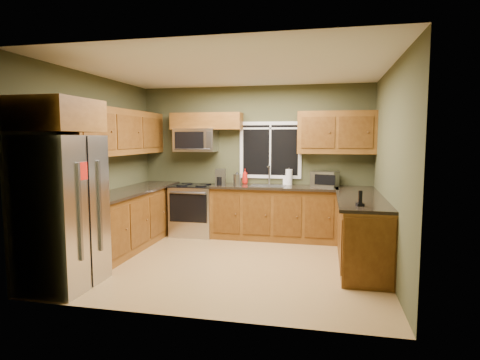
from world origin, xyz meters
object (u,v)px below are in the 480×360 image
at_px(coffee_maker, 220,178).
at_px(soap_bottle_a, 245,176).
at_px(refrigerator, 62,212).
at_px(microwave, 196,140).
at_px(paper_towel_roll, 289,177).
at_px(toaster_oven, 325,179).
at_px(soap_bottle_b, 286,179).
at_px(range, 194,209).
at_px(kettle, 237,179).
at_px(cordless_phone, 360,201).

height_order(coffee_maker, soap_bottle_a, coffee_maker).
bearing_deg(refrigerator, soap_bottle_a, 62.09).
bearing_deg(microwave, refrigerator, -103.34).
xyz_separation_m(paper_towel_roll, soap_bottle_a, (-0.80, 0.02, -0.00)).
height_order(toaster_oven, coffee_maker, coffee_maker).
xyz_separation_m(coffee_maker, soap_bottle_b, (1.14, 0.28, -0.03)).
relative_size(range, microwave, 1.23).
height_order(range, paper_towel_roll, paper_towel_roll).
bearing_deg(toaster_oven, coffee_maker, -174.95).
height_order(coffee_maker, kettle, coffee_maker).
distance_m(refrigerator, microwave, 3.10).
bearing_deg(coffee_maker, soap_bottle_b, 13.87).
xyz_separation_m(kettle, cordless_phone, (1.94, -1.79, -0.05)).
bearing_deg(cordless_phone, toaster_oven, 102.57).
bearing_deg(kettle, soap_bottle_a, 72.93).
bearing_deg(soap_bottle_b, cordless_phone, -61.81).
xyz_separation_m(paper_towel_roll, cordless_phone, (1.06, -2.04, -0.08)).
bearing_deg(kettle, cordless_phone, -42.69).
bearing_deg(microwave, soap_bottle_a, 5.98).
relative_size(refrigerator, paper_towel_roll, 5.89).
bearing_deg(refrigerator, range, 76.03).
bearing_deg(toaster_oven, soap_bottle_a, 175.15).
height_order(paper_towel_roll, soap_bottle_a, paper_towel_roll).
relative_size(coffee_maker, cordless_phone, 1.48).
distance_m(microwave, cordless_phone, 3.47).
height_order(microwave, paper_towel_roll, microwave).
bearing_deg(microwave, paper_towel_roll, 2.50).
xyz_separation_m(kettle, paper_towel_roll, (0.88, 0.25, 0.03)).
bearing_deg(paper_towel_roll, microwave, -177.50).
bearing_deg(soap_bottle_a, paper_towel_roll, -1.43).
bearing_deg(range, refrigerator, -103.97).
xyz_separation_m(microwave, kettle, (0.82, -0.18, -0.68)).
distance_m(refrigerator, soap_bottle_b, 3.81).
bearing_deg(refrigerator, toaster_oven, 43.69).
bearing_deg(soap_bottle_b, coffee_maker, -166.13).
height_order(coffee_maker, cordless_phone, coffee_maker).
bearing_deg(toaster_oven, microwave, 179.34).
height_order(toaster_oven, kettle, toaster_oven).
bearing_deg(cordless_phone, coffee_maker, 141.54).
bearing_deg(soap_bottle_a, toaster_oven, -4.85).
height_order(microwave, coffee_maker, microwave).
relative_size(range, cordless_phone, 4.94).
relative_size(refrigerator, toaster_oven, 3.65).
bearing_deg(coffee_maker, soap_bottle_a, 36.06).
bearing_deg(coffee_maker, microwave, 160.02).
xyz_separation_m(refrigerator, paper_towel_roll, (2.39, 2.98, 0.18)).
bearing_deg(microwave, toaster_oven, -0.66).
relative_size(toaster_oven, kettle, 2.04).
bearing_deg(microwave, kettle, -12.31).
bearing_deg(kettle, refrigerator, -118.90).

